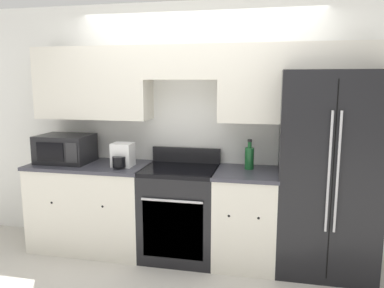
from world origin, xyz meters
name	(u,v)px	position (x,y,z in m)	size (l,w,h in m)	color
ground_plane	(185,271)	(0.00, 0.00, 0.00)	(12.00, 12.00, 0.00)	beige
wall_back	(198,111)	(0.01, 0.59, 1.48)	(8.00, 0.39, 2.60)	white
lower_cabinets_left	(92,206)	(-1.11, 0.31, 0.47)	(1.25, 0.64, 0.93)	silver
lower_cabinets_right	(246,217)	(0.54, 0.31, 0.47)	(0.62, 0.64, 0.93)	silver
oven_range	(180,212)	(-0.12, 0.31, 0.47)	(0.74, 0.65, 1.09)	black
refrigerator	(326,172)	(1.28, 0.38, 0.95)	(0.88, 0.79, 1.89)	black
microwave	(66,149)	(-1.39, 0.33, 1.08)	(0.55, 0.43, 0.30)	black
bottle	(249,157)	(0.56, 0.42, 1.05)	(0.09, 0.09, 0.30)	#195928
coffee_maker	(122,156)	(-0.71, 0.26, 1.04)	(0.21, 0.26, 0.24)	white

